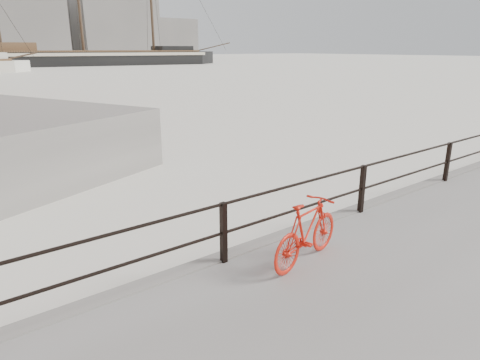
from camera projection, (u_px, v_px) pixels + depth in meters
ground at (353, 225)px, 9.09m from camera, size 400.00×400.00×0.00m
guardrail at (362, 189)px, 8.73m from camera, size 28.00×0.10×1.00m
bicycle at (307, 232)px, 6.66m from camera, size 1.74×0.59×1.04m
barque_black at (85, 66)px, 89.46m from camera, size 68.72×32.25×36.95m
industrial_west at (3, 28)px, 123.33m from camera, size 32.00×18.00×18.00m
industrial_mid at (112, 22)px, 146.85m from camera, size 26.00×20.00×24.00m
industrial_east at (165, 38)px, 165.66m from camera, size 20.00×16.00×14.00m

